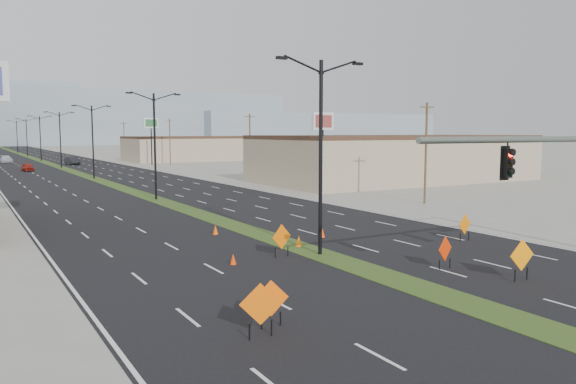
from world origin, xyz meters
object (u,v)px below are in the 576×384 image
streetlight_0 (321,151)px  streetlight_5 (27,136)px  cone_3 (215,230)px  pole_sign_east_far (151,127)px  streetlight_6 (17,136)px  cone_1 (322,233)px  pole_sign_east_near (323,128)px  streetlight_1 (155,143)px  streetlight_2 (93,139)px  car_far (6,159)px  construction_sign_2 (282,238)px  construction_sign_0 (260,306)px  cone_0 (233,259)px  construction_sign_4 (522,257)px  streetlight_3 (60,138)px  streetlight_4 (40,137)px  construction_sign_3 (445,250)px  car_mid (72,161)px  car_left (27,167)px  construction_sign_1 (271,300)px  construction_sign_5 (465,225)px  cone_2 (299,241)px

streetlight_0 → streetlight_5: bearing=90.0°
cone_3 → pole_sign_east_far: (19.47, 77.30, 7.21)m
streetlight_6 → cone_1: 164.12m
streetlight_6 → pole_sign_east_near: 143.97m
streetlight_1 → streetlight_2: 28.00m
streetlight_0 → car_far: size_ratio=1.93×
streetlight_1 → streetlight_5: size_ratio=1.00×
construction_sign_2 → pole_sign_east_near: bearing=37.0°
construction_sign_0 → cone_3: size_ratio=2.90×
streetlight_1 → cone_0: size_ratio=18.20×
cone_0 → pole_sign_east_far: bearing=75.6°
construction_sign_4 → cone_1: bearing=102.4°
car_far → construction_sign_2: bearing=-90.1°
streetlight_2 → cone_3: 48.15m
streetlight_3 → streetlight_2: bearing=-90.0°
streetlight_4 → streetlight_5: size_ratio=1.00×
construction_sign_3 → car_mid: bearing=73.9°
car_left → construction_sign_3: construction_sign_3 is taller
car_left → streetlight_5: bearing=79.9°
construction_sign_1 → construction_sign_5: size_ratio=1.00×
pole_sign_east_far → construction_sign_3: bearing=-106.4°
cone_2 → cone_3: cone_2 is taller
streetlight_5 → streetlight_1: bearing=-90.0°
streetlight_0 → construction_sign_4: 10.74m
pole_sign_east_near → streetlight_4: bearing=94.6°
streetlight_1 → construction_sign_1: (-7.49, -36.34, -4.48)m
construction_sign_0 → construction_sign_4: bearing=24.3°
streetlight_3 → construction_sign_2: bearing=-91.4°
streetlight_4 → construction_sign_4: bearing=-87.8°
construction_sign_3 → cone_2: construction_sign_3 is taller
construction_sign_1 → cone_3: (5.10, 16.52, -0.64)m
construction_sign_1 → cone_0: bearing=83.3°
cone_1 → pole_sign_east_near: 26.22m
streetlight_4 → construction_sign_5: size_ratio=6.26×
car_mid → cone_1: bearing=-97.8°
streetlight_1 → cone_0: (-4.83, -27.68, -5.14)m
construction_sign_2 → cone_0: bearing=169.3°
streetlight_1 → car_left: (-6.24, 49.47, -4.76)m
streetlight_1 → streetlight_4: same height
car_far → construction_sign_0: (-0.87, -116.88, 0.29)m
construction_sign_0 → pole_sign_east_far: 98.02m
streetlight_4 → streetlight_6: bearing=90.0°
streetlight_5 → car_mid: (3.36, -47.02, -4.62)m
streetlight_0 → construction_sign_2: bearing=164.7°
cone_1 → pole_sign_east_near: bearing=56.0°
pole_sign_east_far → streetlight_2: bearing=-127.8°
streetlight_5 → cone_1: (2.83, -136.01, -5.14)m
streetlight_2 → car_far: 52.61m
streetlight_3 → construction_sign_1: 92.75m
cone_1 → streetlight_0: bearing=-125.4°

